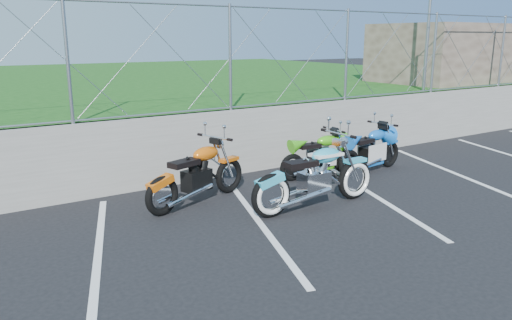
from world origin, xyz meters
TOP-DOWN VIEW (x-y plane):
  - ground at (0.00, 0.00)m, footprint 90.00×90.00m
  - retaining_wall at (0.00, 3.50)m, footprint 30.00×0.22m
  - grass_field at (0.00, 13.50)m, footprint 30.00×20.00m
  - stone_building at (10.50, 5.50)m, footprint 5.00×3.00m
  - chain_link_fence at (0.00, 3.50)m, footprint 28.00×0.03m
  - sign_pole at (7.20, 3.90)m, footprint 0.08×0.08m
  - parking_lines at (1.20, 1.00)m, footprint 18.29×4.31m
  - cruiser_turquoise at (1.12, 0.98)m, footprint 2.40×0.76m
  - naked_orange at (-0.37, 2.21)m, footprint 2.08×0.86m
  - sportbike_green at (2.37, 2.37)m, footprint 1.79×0.64m
  - sportbike_blue at (3.46, 2.07)m, footprint 1.90×0.67m

SIDE VIEW (x-z plane):
  - ground at x=0.00m, z-range 0.00..0.00m
  - parking_lines at x=1.20m, z-range 0.00..0.01m
  - sportbike_green at x=2.37m, z-range -0.06..0.86m
  - sportbike_blue at x=3.46m, z-range -0.07..0.92m
  - naked_orange at x=-0.37m, z-range -0.08..0.99m
  - cruiser_turquoise at x=1.12m, z-range -0.12..1.07m
  - retaining_wall at x=0.00m, z-range 0.00..1.30m
  - grass_field at x=0.00m, z-range 0.00..1.30m
  - stone_building at x=10.50m, z-range 1.30..3.10m
  - chain_link_fence at x=0.00m, z-range 1.30..3.30m
  - sign_pole at x=7.20m, z-range 1.30..4.30m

